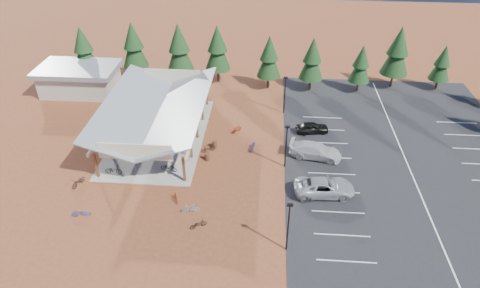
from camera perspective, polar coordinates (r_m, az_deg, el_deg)
ground at (r=45.48m, az=-0.32°, el=-4.20°), size 140.00×140.00×0.00m
asphalt_lot at (r=50.24m, az=21.53°, el=-2.78°), size 27.00×44.00×0.04m
concrete_pad at (r=52.69m, az=-10.61°, el=1.07°), size 10.60×18.60×0.10m
bike_pavilion at (r=50.80m, az=-11.04°, el=4.66°), size 11.65×19.40×4.97m
outbuilding at (r=65.52m, az=-20.60°, el=8.14°), size 11.00×7.00×3.90m
lamp_post_0 at (r=35.92m, az=6.46°, el=-10.54°), size 0.50×0.25×5.14m
lamp_post_1 at (r=45.33m, az=6.18°, el=0.05°), size 0.50×0.25×5.14m
lamp_post_2 at (r=55.74m, az=6.00°, el=6.85°), size 0.50×0.25×5.14m
trash_bin_0 at (r=47.64m, az=-4.38°, el=-1.67°), size 0.60×0.60×0.90m
trash_bin_1 at (r=49.65m, az=-3.37°, el=-0.01°), size 0.60×0.60×0.90m
pine_0 at (r=67.60m, az=-20.18°, el=11.90°), size 3.62×3.62×8.43m
pine_1 at (r=66.00m, az=-14.02°, el=12.69°), size 3.80×3.80×8.86m
pine_2 at (r=63.04m, az=-8.12°, el=12.56°), size 3.95×3.95×9.19m
pine_3 at (r=63.36m, az=-3.03°, el=12.67°), size 3.74×3.74×8.71m
pine_4 at (r=61.58m, az=3.90°, el=11.54°), size 3.41×3.41×7.95m
pine_5 at (r=61.60m, az=9.61°, el=11.15°), size 3.41×3.41×7.94m
pine_6 at (r=62.86m, az=15.84°, el=10.24°), size 3.01×3.01×7.00m
pine_7 at (r=65.31m, az=20.29°, el=11.55°), size 3.92×3.92×9.14m
pine_8 at (r=67.61m, az=25.36°, el=9.73°), size 2.88×2.88×6.71m
bike_0 at (r=47.24m, az=-16.54°, el=-3.34°), size 1.79×0.67×0.93m
bike_1 at (r=52.06m, az=-12.47°, el=1.17°), size 1.91×1.09×1.11m
bike_2 at (r=54.26m, az=-14.02°, el=2.29°), size 1.94×1.15×0.96m
bike_3 at (r=57.11m, az=-11.79°, el=4.31°), size 1.79×0.99×1.04m
bike_4 at (r=46.26m, az=-9.48°, el=-3.10°), size 1.91×0.99×0.96m
bike_5 at (r=51.27m, az=-7.65°, el=1.12°), size 1.75×0.72×1.02m
bike_6 at (r=53.75m, az=-6.81°, el=2.74°), size 1.73×1.02×0.86m
bike_7 at (r=56.10m, az=-6.40°, el=4.22°), size 1.59×0.77×0.92m
bike_8 at (r=46.90m, az=-20.75°, el=-4.72°), size 1.16×1.91×0.95m
bike_10 at (r=43.04m, az=-20.46°, el=-8.59°), size 1.80×0.91×0.90m
bike_11 at (r=42.54m, az=-8.51°, el=-7.01°), size 0.92×1.52×0.88m
bike_12 at (r=39.54m, az=-5.60°, el=-10.57°), size 1.68×1.32×0.85m
bike_13 at (r=40.98m, az=-6.59°, el=-8.57°), size 1.75×0.81×1.02m
bike_14 at (r=49.21m, az=1.76°, el=-0.25°), size 0.88×1.93×0.98m
bike_15 at (r=52.32m, az=-0.47°, el=1.98°), size 1.38×1.40×0.92m
bike_16 at (r=48.96m, az=-4.23°, el=-0.60°), size 1.75×1.32×0.88m
car_2 at (r=43.38m, az=11.16°, el=-5.66°), size 6.23×3.29×1.67m
car_3 at (r=48.42m, az=10.04°, el=-0.88°), size 6.11×3.41×1.67m
car_4 at (r=52.89m, az=9.60°, el=2.16°), size 4.17×2.24×1.35m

